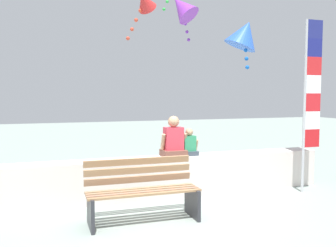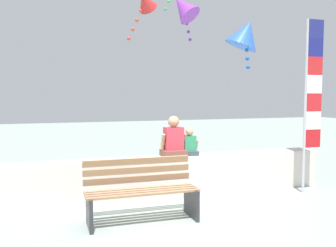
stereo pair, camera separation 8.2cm
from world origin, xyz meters
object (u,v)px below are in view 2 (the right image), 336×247
(park_bench, at_px, (141,192))
(kite_blue, at_px, (245,34))
(person_child, at_px, (189,145))
(kite_red, at_px, (145,2))
(flag_banner, at_px, (311,93))
(person_adult, at_px, (174,141))
(kite_purple, at_px, (183,7))

(park_bench, bearing_deg, kite_blue, 33.28)
(park_bench, distance_m, person_child, 1.73)
(person_child, height_order, kite_red, kite_red)
(flag_banner, xyz_separation_m, kite_red, (-2.70, 1.76, 1.85))
(person_adult, relative_size, person_child, 1.46)
(park_bench, xyz_separation_m, kite_red, (0.68, 2.29, 3.29))
(flag_banner, distance_m, kite_purple, 3.76)
(person_adult, xyz_separation_m, kite_red, (-0.22, 1.15, 2.71))
(person_adult, relative_size, kite_purple, 0.63)
(park_bench, distance_m, flag_banner, 3.71)
(person_child, xyz_separation_m, kite_red, (-0.53, 1.15, 2.80))
(kite_red, xyz_separation_m, kite_blue, (2.03, -0.51, -0.61))
(kite_red, bearing_deg, person_adult, -79.10)
(kite_red, height_order, kite_blue, kite_red)
(person_adult, distance_m, flag_banner, 2.69)
(person_child, xyz_separation_m, kite_blue, (1.50, 0.64, 2.19))
(park_bench, xyz_separation_m, person_adult, (0.90, 1.14, 0.58))
(park_bench, bearing_deg, kite_red, 73.53)
(person_child, xyz_separation_m, kite_purple, (0.69, 2.16, 3.01))
(person_child, relative_size, kite_blue, 0.44)
(flag_banner, bearing_deg, kite_purple, 118.03)
(flag_banner, xyz_separation_m, kite_purple, (-1.48, 2.77, 2.07))
(person_adult, height_order, kite_purple, kite_purple)
(person_child, height_order, kite_purple, kite_purple)
(person_child, distance_m, flag_banner, 2.45)
(person_child, bearing_deg, park_bench, -136.57)
(kite_blue, bearing_deg, flag_banner, -62.05)
(flag_banner, relative_size, kite_blue, 2.82)
(park_bench, height_order, person_child, person_child)
(person_child, bearing_deg, flag_banner, -15.84)
(park_bench, relative_size, person_adult, 2.22)
(kite_purple, bearing_deg, person_child, -107.77)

